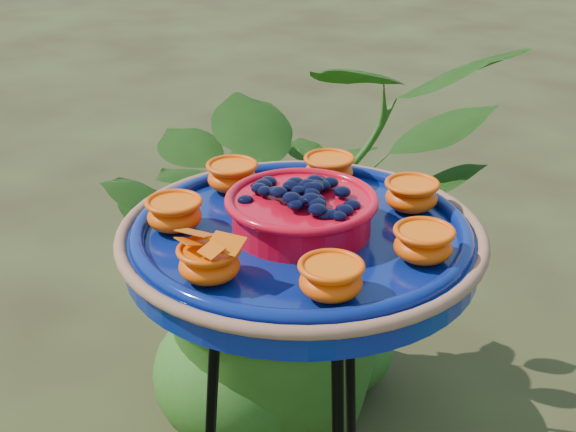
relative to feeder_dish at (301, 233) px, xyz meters
The scene contains 2 objects.
feeder_dish is the anchor object (origin of this frame).
shrub_back_left 0.88m from the feeder_dish, 127.10° to the left, with size 0.88×0.76×0.98m, color #265416.
Camera 1 is at (0.51, -0.61, 1.33)m, focal length 50.00 mm.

